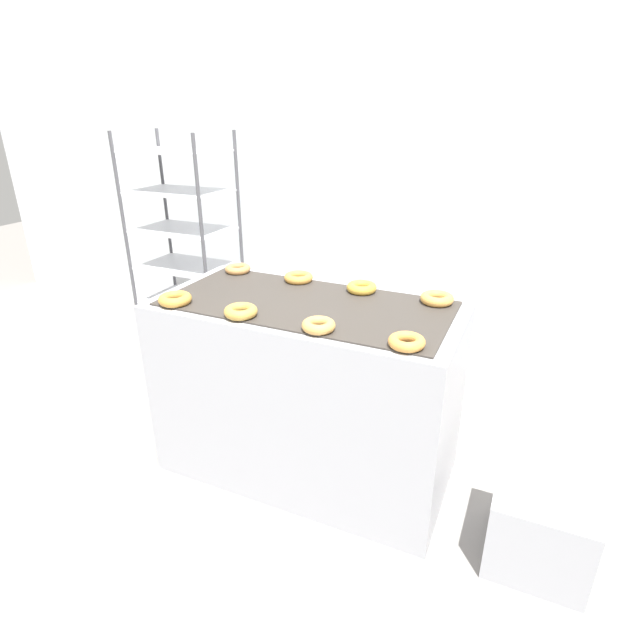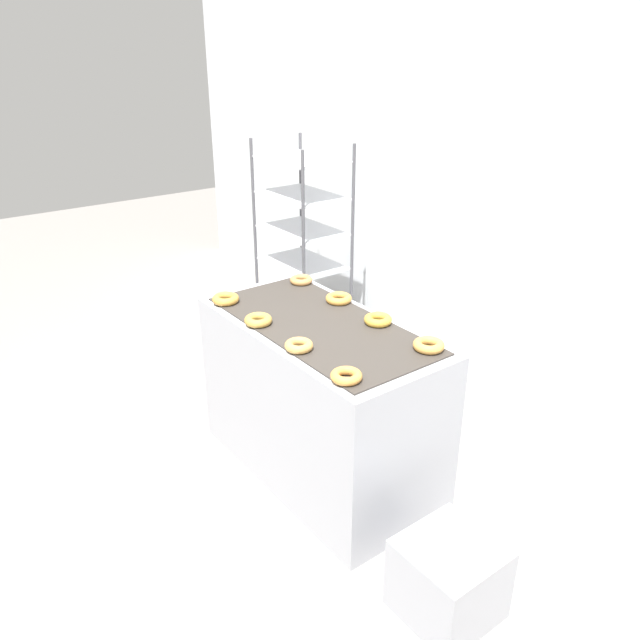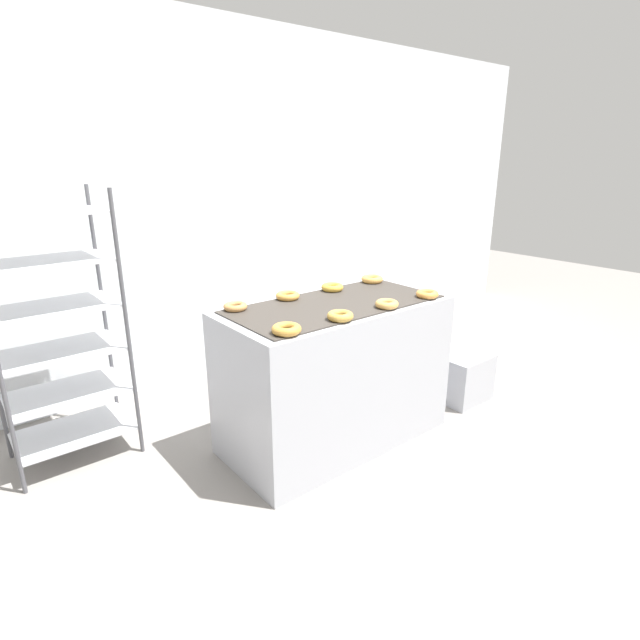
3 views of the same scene
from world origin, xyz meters
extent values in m
plane|color=gray|center=(0.00, 0.00, 0.00)|extent=(14.00, 14.00, 0.00)
cube|color=silver|center=(0.00, 2.12, 1.40)|extent=(8.00, 0.05, 2.80)
cube|color=#A8AAB2|center=(0.00, 0.60, 0.46)|extent=(1.42, 0.70, 0.92)
cube|color=#38332D|center=(0.00, 0.60, 0.93)|extent=(1.31, 0.62, 0.01)
cube|color=#262628|center=(0.39, 0.29, 0.65)|extent=(0.12, 0.07, 0.10)
cylinder|color=#4C4C51|center=(-1.71, 1.24, 0.81)|extent=(0.02, 0.02, 1.62)
cylinder|color=#4C4C51|center=(-1.05, 1.24, 0.81)|extent=(0.02, 0.02, 1.62)
cylinder|color=#4C4C51|center=(-1.71, 1.68, 0.81)|extent=(0.02, 0.02, 1.62)
cylinder|color=#4C4C51|center=(-1.05, 1.68, 0.81)|extent=(0.02, 0.02, 1.62)
cube|color=silver|center=(-1.38, 1.46, 0.16)|extent=(0.66, 0.44, 0.01)
cube|color=silver|center=(-1.38, 1.46, 0.43)|extent=(0.66, 0.44, 0.01)
cube|color=silver|center=(-1.38, 1.46, 0.69)|extent=(0.66, 0.44, 0.01)
cube|color=silver|center=(-1.38, 1.46, 0.96)|extent=(0.66, 0.44, 0.01)
cube|color=silver|center=(-1.38, 1.46, 1.22)|extent=(0.66, 0.44, 0.01)
cube|color=silver|center=(-1.38, 1.46, 1.49)|extent=(0.66, 0.44, 0.01)
cube|color=#A8AAB2|center=(1.12, 0.45, 0.18)|extent=(0.39, 0.39, 0.36)
torus|color=#C08938|center=(-0.55, 0.34, 0.95)|extent=(0.15, 0.15, 0.04)
torus|color=#BA8F3D|center=(-0.19, 0.34, 0.95)|extent=(0.15, 0.15, 0.04)
torus|color=tan|center=(0.18, 0.34, 0.95)|extent=(0.14, 0.14, 0.04)
torus|color=gold|center=(0.54, 0.34, 0.95)|extent=(0.14, 0.14, 0.04)
torus|color=#BC8347|center=(-0.54, 0.86, 0.95)|extent=(0.14, 0.14, 0.04)
torus|color=gold|center=(-0.17, 0.86, 0.95)|extent=(0.15, 0.15, 0.04)
torus|color=gold|center=(0.18, 0.84, 0.95)|extent=(0.15, 0.15, 0.04)
torus|color=gold|center=(0.55, 0.84, 0.95)|extent=(0.15, 0.15, 0.04)
camera|label=1|loc=(0.94, -1.33, 1.76)|focal=28.00mm
camera|label=2|loc=(2.37, -1.17, 2.30)|focal=35.00mm
camera|label=3|loc=(-1.90, -1.60, 1.78)|focal=28.00mm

